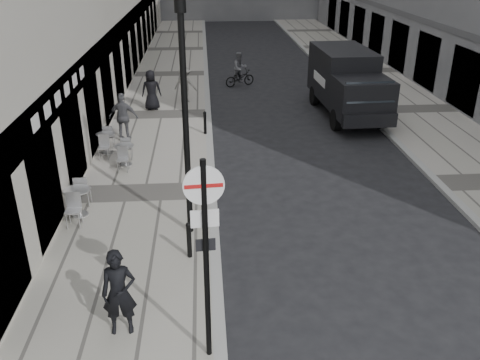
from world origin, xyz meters
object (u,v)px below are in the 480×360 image
object	(u,v)px
walking_man	(119,293)
cyclist	(240,73)
sign_post	(205,238)
lamppost	(185,112)
panel_van	(347,80)

from	to	relation	value
walking_man	cyclist	world-z (taller)	walking_man
sign_post	lamppost	distance (m)	4.42
panel_van	cyclist	size ratio (longest dim) A/B	3.31
panel_van	walking_man	bearing A→B (deg)	-122.01
walking_man	panel_van	distance (m)	15.49
sign_post	panel_van	world-z (taller)	sign_post
cyclist	walking_man	bearing A→B (deg)	-124.39
walking_man	cyclist	size ratio (longest dim) A/B	0.99
sign_post	panel_van	bearing A→B (deg)	61.72
panel_van	sign_post	bearing A→B (deg)	-115.46
panel_van	cyclist	world-z (taller)	panel_van
lamppost	panel_van	size ratio (longest dim) A/B	0.97
walking_man	sign_post	size ratio (longest dim) A/B	0.46
sign_post	cyclist	bearing A→B (deg)	79.58
lamppost	walking_man	bearing A→B (deg)	-108.54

